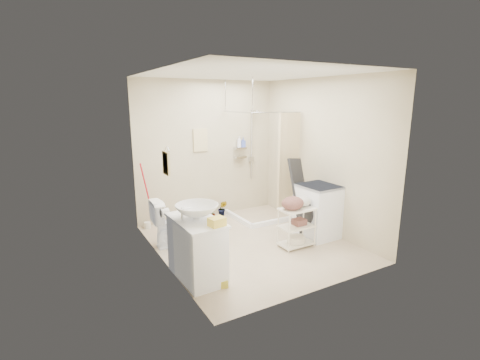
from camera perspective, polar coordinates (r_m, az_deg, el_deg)
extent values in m
plane|color=#C9B597|center=(5.63, 1.76, -10.31)|extent=(3.20, 3.20, 0.00)
cube|color=silver|center=(5.19, 1.97, 17.10)|extent=(2.80, 3.20, 0.04)
cube|color=beige|center=(6.66, -5.34, 4.92)|extent=(2.80, 0.04, 2.60)
cube|color=beige|center=(4.01, 13.84, -0.78)|extent=(2.80, 0.04, 2.60)
cube|color=beige|center=(4.70, -12.90, 1.26)|extent=(0.04, 3.20, 2.60)
cube|color=beige|center=(6.09, 13.21, 3.89)|extent=(0.04, 3.20, 2.60)
cube|color=white|center=(4.51, -7.12, -11.11)|extent=(0.54, 0.91, 0.79)
imported|color=silver|center=(4.36, -7.07, -5.15)|extent=(0.63, 0.63, 0.19)
cube|color=yellow|center=(4.10, -3.82, -6.86)|extent=(0.21, 0.17, 0.10)
cube|color=gold|center=(4.42, -3.17, -16.32)|extent=(0.28, 0.24, 0.13)
imported|color=white|center=(5.55, -10.50, -6.75)|extent=(0.75, 0.46, 0.75)
imported|color=brown|center=(6.71, -4.53, -5.05)|extent=(0.20, 0.19, 0.31)
imported|color=#945222|center=(6.81, -2.90, -4.68)|extent=(0.23, 0.22, 0.32)
cube|color=beige|center=(6.55, -6.51, 6.53)|extent=(0.28, 0.03, 0.42)
imported|color=silver|center=(6.86, -0.13, 6.30)|extent=(0.11, 0.11, 0.22)
imported|color=#3C51AA|center=(6.93, 0.52, 6.23)|extent=(0.11, 0.11, 0.19)
cube|color=white|center=(5.92, 12.76, -4.94)|extent=(0.61, 0.63, 0.88)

